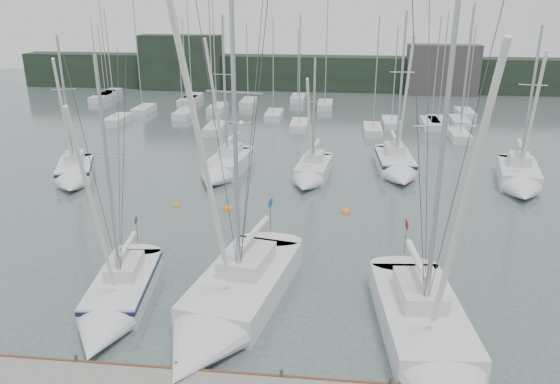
{
  "coord_description": "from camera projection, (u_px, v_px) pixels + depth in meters",
  "views": [
    {
      "loc": [
        3.8,
        -20.64,
        13.84
      ],
      "look_at": [
        0.94,
        5.0,
        4.38
      ],
      "focal_mm": 35.0,
      "sensor_mm": 36.0,
      "label": 1
    }
  ],
  "objects": [
    {
      "name": "ground",
      "position": [
        247.0,
        321.0,
        24.42
      ],
      "size": [
        160.0,
        160.0,
        0.0
      ],
      "primitive_type": "plane",
      "color": "#455451",
      "rests_on": "ground"
    },
    {
      "name": "far_treeline",
      "position": [
        316.0,
        73.0,
        81.42
      ],
      "size": [
        90.0,
        4.0,
        5.0
      ],
      "primitive_type": "cube",
      "color": "black",
      "rests_on": "ground"
    },
    {
      "name": "far_building_left",
      "position": [
        181.0,
        63.0,
        81.11
      ],
      "size": [
        12.0,
        3.0,
        8.0
      ],
      "primitive_type": "cube",
      "color": "black",
      "rests_on": "ground"
    },
    {
      "name": "far_building_right",
      "position": [
        442.0,
        70.0,
        77.33
      ],
      "size": [
        10.0,
        3.0,
        7.0
      ],
      "primitive_type": "cube",
      "color": "#403D3B",
      "rests_on": "ground"
    },
    {
      "name": "mast_forest",
      "position": [
        266.0,
        111.0,
        65.42
      ],
      "size": [
        49.0,
        23.98,
        14.5
      ],
      "color": "silver",
      "rests_on": "ground"
    },
    {
      "name": "sailboat_near_left",
      "position": [
        115.0,
        304.0,
        24.77
      ],
      "size": [
        3.52,
        8.95,
        12.36
      ],
      "rotation": [
        0.0,
        0.0,
        0.12
      ],
      "color": "silver",
      "rests_on": "ground"
    },
    {
      "name": "sailboat_near_center",
      "position": [
        224.0,
        312.0,
        23.97
      ],
      "size": [
        5.63,
        11.78,
        17.01
      ],
      "rotation": [
        0.0,
        0.0,
        -0.19
      ],
      "color": "silver",
      "rests_on": "ground"
    },
    {
      "name": "sailboat_near_right",
      "position": [
        434.0,
        353.0,
        21.29
      ],
      "size": [
        4.34,
        11.41,
        15.66
      ],
      "rotation": [
        0.0,
        0.0,
        0.1
      ],
      "color": "silver",
      "rests_on": "ground"
    },
    {
      "name": "sailboat_mid_a",
      "position": [
        74.0,
        175.0,
        42.08
      ],
      "size": [
        4.83,
        7.5,
        11.75
      ],
      "rotation": [
        0.0,
        0.0,
        0.36
      ],
      "color": "silver",
      "rests_on": "ground"
    },
    {
      "name": "sailboat_mid_b",
      "position": [
        223.0,
        169.0,
        43.4
      ],
      "size": [
        3.63,
        8.43,
        13.18
      ],
      "rotation": [
        0.0,
        0.0,
        -0.12
      ],
      "color": "silver",
      "rests_on": "ground"
    },
    {
      "name": "sailboat_mid_c",
      "position": [
        311.0,
        174.0,
        42.33
      ],
      "size": [
        3.17,
        7.46,
        10.05
      ],
      "rotation": [
        0.0,
        0.0,
        -0.12
      ],
      "color": "silver",
      "rests_on": "ground"
    },
    {
      "name": "sailboat_mid_d",
      "position": [
        397.0,
        167.0,
        43.78
      ],
      "size": [
        3.19,
        8.22,
        13.46
      ],
      "rotation": [
        0.0,
        0.0,
        0.06
      ],
      "color": "silver",
      "rests_on": "ground"
    },
    {
      "name": "sailboat_mid_e",
      "position": [
        520.0,
        181.0,
        40.66
      ],
      "size": [
        4.27,
        8.52,
        12.62
      ],
      "rotation": [
        0.0,
        0.0,
        -0.19
      ],
      "color": "silver",
      "rests_on": "ground"
    },
    {
      "name": "buoy_a",
      "position": [
        258.0,
        230.0,
        33.73
      ],
      "size": [
        0.62,
        0.62,
        0.62
      ],
      "primitive_type": "sphere",
      "color": "orange",
      "rests_on": "ground"
    },
    {
      "name": "buoy_b",
      "position": [
        346.0,
        212.0,
        36.48
      ],
      "size": [
        0.6,
        0.6,
        0.6
      ],
      "primitive_type": "sphere",
      "color": "orange",
      "rests_on": "ground"
    },
    {
      "name": "buoy_c",
      "position": [
        177.0,
        206.0,
        37.56
      ],
      "size": [
        0.46,
        0.46,
        0.46
      ],
      "primitive_type": "sphere",
      "color": "orange",
      "rests_on": "ground"
    },
    {
      "name": "seagull",
      "position": [
        241.0,
        123.0,
        22.39
      ],
      "size": [
        0.9,
        0.4,
        0.18
      ],
      "rotation": [
        0.0,
        0.0,
        0.01
      ],
      "color": "white",
      "rests_on": "ground"
    },
    {
      "name": "buoy_d",
      "position": [
        228.0,
        210.0,
        36.93
      ],
      "size": [
        0.66,
        0.66,
        0.66
      ],
      "primitive_type": "sphere",
      "color": "orange",
      "rests_on": "ground"
    }
  ]
}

